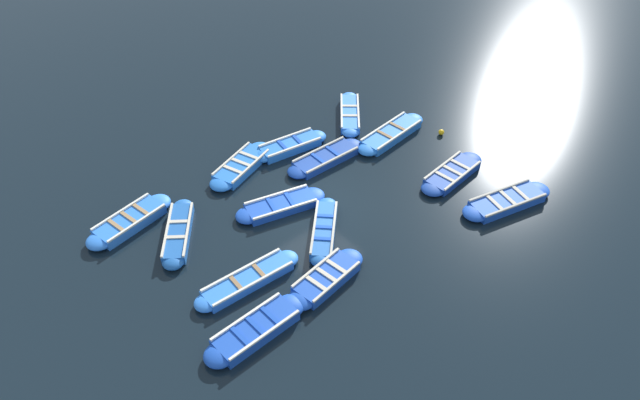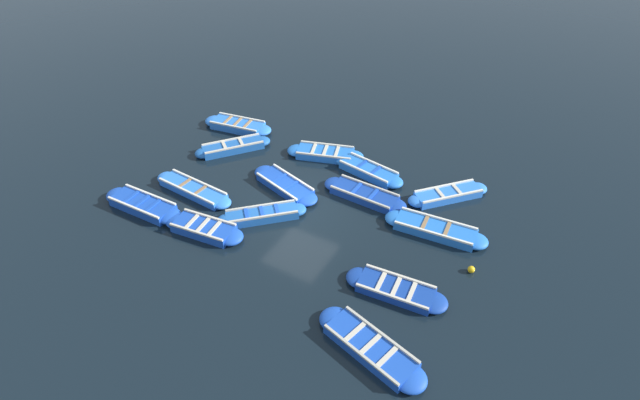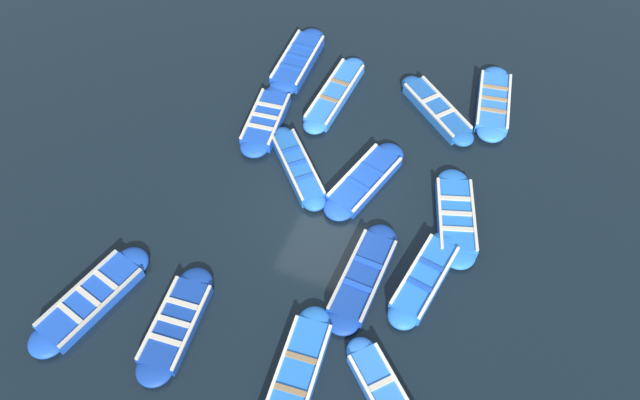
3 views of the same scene
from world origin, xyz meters
The scene contains 16 objects.
ground_plane centered at (0.00, 0.00, 0.00)m, with size 120.00×120.00×0.00m, color black.
boat_centre centered at (-3.72, -0.92, 0.16)m, with size 1.99×3.62×0.39m.
boat_tucked centered at (2.94, -2.35, 0.18)m, with size 1.28×3.33×0.41m.
boat_inner_gap centered at (2.12, 4.99, 0.15)m, with size 1.23×3.50×0.35m.
boat_bow_out centered at (-1.89, 1.93, 0.16)m, with size 1.10×3.67×0.38m.
boat_outer_left centered at (-0.84, -1.21, 0.16)m, with size 1.85×3.61×0.37m.
boat_mid_row centered at (4.54, 5.23, 0.17)m, with size 1.92×3.94×0.39m.
boat_broadside centered at (-2.07, -4.84, 0.18)m, with size 3.20×2.77×0.41m.
boat_far_corner centered at (3.07, -5.31, 0.19)m, with size 1.06×3.64×0.45m.
boat_stern_in centered at (1.30, -4.30, 0.16)m, with size 1.03×3.92×0.38m.
boat_drifting centered at (1.23, -0.92, 0.17)m, with size 2.89×3.00×0.40m.
boat_alongside centered at (-1.30, 5.12, 0.17)m, with size 1.22×3.94×0.39m.
boat_outer_right centered at (-3.45, 1.36, 0.18)m, with size 1.37×3.46×0.41m.
boat_end_of_row centered at (-3.56, 4.86, 0.17)m, with size 3.08×2.91×0.39m.
boat_near_quay centered at (-3.73, -5.83, 0.19)m, with size 1.48×3.62×0.43m.
buoy_orange_near centered at (-0.01, 6.87, 0.12)m, with size 0.25×0.25×0.25m, color #EAB214.
Camera 2 is at (12.74, 8.24, 12.55)m, focal length 28.00 mm.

